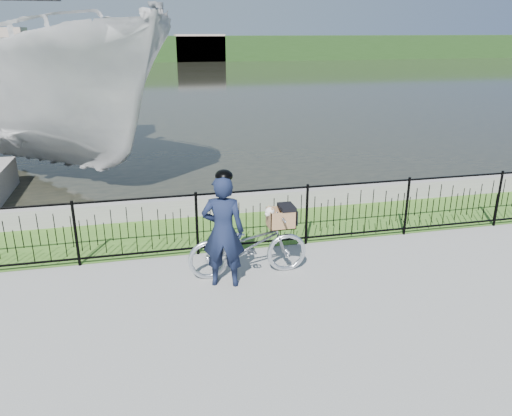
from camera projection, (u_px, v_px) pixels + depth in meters
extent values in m
plane|color=gray|center=(276.00, 291.00, 7.58)|extent=(120.00, 120.00, 0.00)
cube|color=#426F23|center=(242.00, 228.00, 9.96)|extent=(60.00, 2.00, 0.01)
plane|color=black|center=(162.00, 82.00, 37.84)|extent=(120.00, 120.00, 0.00)
cube|color=gray|center=(233.00, 203.00, 10.81)|extent=(60.00, 0.30, 0.40)
cube|color=#214018|center=(150.00, 49.00, 62.10)|extent=(120.00, 6.00, 3.00)
cube|color=#AF9D8D|center=(200.00, 48.00, 61.96)|extent=(6.00, 3.00, 3.20)
imported|color=silver|center=(248.00, 245.00, 7.94)|extent=(1.93, 0.67, 1.01)
cube|color=black|center=(281.00, 227.00, 7.96)|extent=(0.38, 0.18, 0.02)
cube|color=#936A44|center=(281.00, 226.00, 7.95)|extent=(0.42, 0.33, 0.01)
cube|color=#936A44|center=(278.00, 215.00, 8.05)|extent=(0.42, 0.01, 0.29)
cube|color=#936A44|center=(284.00, 221.00, 7.76)|extent=(0.42, 0.02, 0.29)
cube|color=#936A44|center=(293.00, 217.00, 7.95)|extent=(0.02, 0.33, 0.29)
cube|color=#936A44|center=(269.00, 219.00, 7.86)|extent=(0.01, 0.33, 0.29)
cube|color=black|center=(287.00, 207.00, 7.87)|extent=(0.23, 0.35, 0.06)
cube|color=black|center=(294.00, 215.00, 7.94)|extent=(0.02, 0.35, 0.23)
ellipsoid|color=silver|center=(280.00, 219.00, 7.91)|extent=(0.31, 0.22, 0.20)
sphere|color=silver|center=(270.00, 212.00, 7.81)|extent=(0.15, 0.15, 0.15)
sphere|color=silver|center=(267.00, 214.00, 7.79)|extent=(0.07, 0.07, 0.07)
sphere|color=black|center=(266.00, 215.00, 7.77)|extent=(0.02, 0.02, 0.02)
cone|color=#AB7B47|center=(269.00, 207.00, 7.84)|extent=(0.06, 0.08, 0.08)
cone|color=#AB7B47|center=(272.00, 209.00, 7.75)|extent=(0.06, 0.08, 0.08)
imported|color=black|center=(223.00, 232.00, 7.50)|extent=(0.73, 0.58, 1.76)
ellipsoid|color=black|center=(222.00, 176.00, 7.21)|extent=(0.26, 0.29, 0.18)
imported|color=#B7B7B7|center=(26.00, 92.00, 13.58)|extent=(10.25, 11.21, 4.28)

